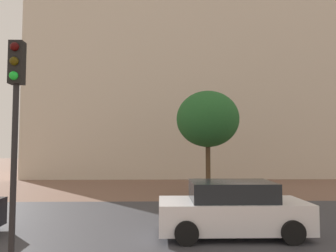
# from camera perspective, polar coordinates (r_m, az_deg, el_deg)

# --- Properties ---
(ground_plane) EXTENTS (120.00, 120.00, 0.00)m
(ground_plane) POSITION_cam_1_polar(r_m,az_deg,el_deg) (11.79, 0.55, -16.28)
(ground_plane) COLOR brown
(street_asphalt_strip) EXTENTS (120.00, 8.10, 0.00)m
(street_asphalt_strip) POSITION_cam_1_polar(r_m,az_deg,el_deg) (11.57, 0.59, -16.52)
(street_asphalt_strip) COLOR #38383D
(street_asphalt_strip) RESTS_ON ground_plane
(landmark_building) EXTENTS (27.18, 10.54, 39.82)m
(landmark_building) POSITION_cam_1_polar(r_m,az_deg,el_deg) (31.71, 2.64, 12.95)
(landmark_building) COLOR beige
(landmark_building) RESTS_ON ground_plane
(car_white) EXTENTS (4.25, 2.10, 1.56)m
(car_white) POSITION_cam_1_polar(r_m,az_deg,el_deg) (9.89, 11.23, -14.28)
(car_white) COLOR silver
(car_white) RESTS_ON ground_plane
(traffic_light_pole) EXTENTS (0.28, 0.34, 4.76)m
(traffic_light_pole) POSITION_cam_1_polar(r_m,az_deg,el_deg) (7.31, -25.43, 2.54)
(traffic_light_pole) COLOR black
(traffic_light_pole) RESTS_ON ground_plane
(tree_curb_far) EXTENTS (3.39, 3.39, 5.60)m
(tree_curb_far) POSITION_cam_1_polar(r_m,az_deg,el_deg) (17.59, 7.04, 1.20)
(tree_curb_far) COLOR #4C3823
(tree_curb_far) RESTS_ON ground_plane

